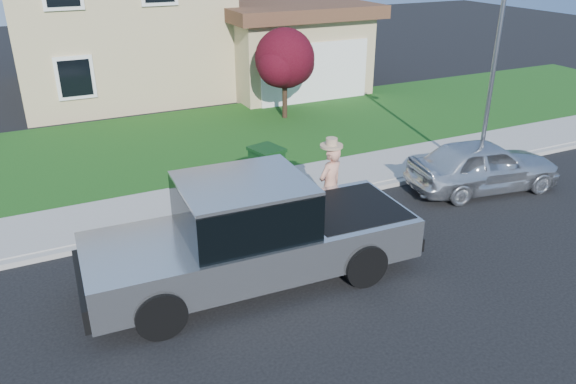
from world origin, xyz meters
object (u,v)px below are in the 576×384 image
object	(u,v)px
ornamental_tree	(285,61)
pickup_truck	(252,235)
sedan	(484,165)
trash_bin	(267,169)
woman	(330,184)
street_lamp	(494,78)

from	to	relation	value
ornamental_tree	pickup_truck	bearing A→B (deg)	-118.88
sedan	trash_bin	bearing A→B (deg)	76.60
woman	ornamental_tree	xyz separation A→B (m)	(2.57, 7.77, 1.14)
woman	pickup_truck	bearing A→B (deg)	8.16
street_lamp	trash_bin	bearing A→B (deg)	151.45
sedan	street_lamp	distance (m)	2.24
sedan	street_lamp	bearing A→B (deg)	-31.43
trash_bin	ornamental_tree	bearing A→B (deg)	46.61
woman	street_lamp	size ratio (longest dim) A/B	0.42
ornamental_tree	woman	bearing A→B (deg)	-108.33
pickup_truck	sedan	world-z (taller)	pickup_truck
woman	ornamental_tree	bearing A→B (deg)	-129.42
sedan	trash_bin	size ratio (longest dim) A/B	3.51
trash_bin	street_lamp	distance (m)	6.23
woman	trash_bin	distance (m)	2.20
woman	trash_bin	world-z (taller)	woman
pickup_truck	street_lamp	size ratio (longest dim) A/B	1.31
ornamental_tree	street_lamp	distance (m)	7.70
pickup_truck	woman	bearing A→B (deg)	31.49
ornamental_tree	street_lamp	xyz separation A→B (m)	(2.42, -7.28, 0.68)
pickup_truck	woman	size ratio (longest dim) A/B	3.09
trash_bin	street_lamp	world-z (taller)	street_lamp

